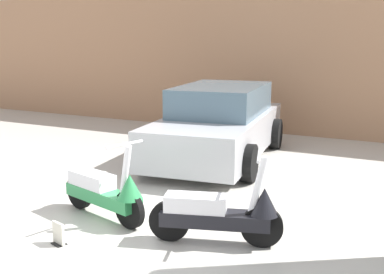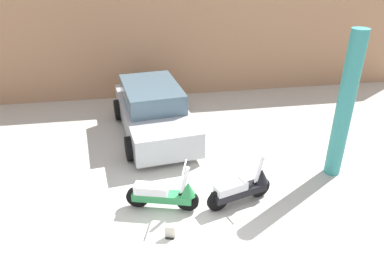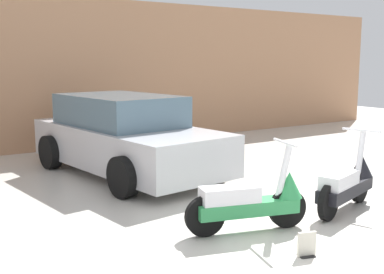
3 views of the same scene
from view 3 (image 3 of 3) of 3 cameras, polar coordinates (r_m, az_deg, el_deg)
ground_plane at (r=5.55m, az=12.75°, el=-12.19°), size 28.00×28.00×0.00m
wall_back at (r=11.29m, az=-13.67°, el=7.32°), size 19.60×0.12×3.40m
scooter_front_left at (r=5.71m, az=7.20°, el=-7.45°), size 1.48×0.70×1.06m
scooter_front_right at (r=6.80m, az=17.98°, el=-5.15°), size 1.47×0.72×1.06m
car_rear_left at (r=8.61m, az=-7.92°, el=0.09°), size 2.35×4.26×1.38m
placard_near_left_scooter at (r=5.19m, az=13.43°, el=-12.41°), size 0.20×0.16×0.26m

